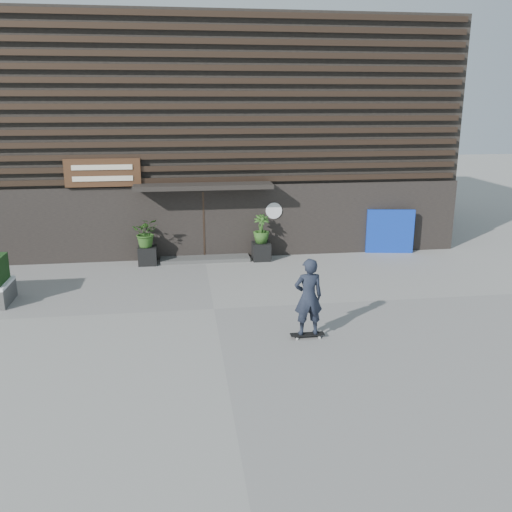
{
  "coord_description": "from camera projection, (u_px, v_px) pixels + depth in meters",
  "views": [
    {
      "loc": [
        -0.77,
        -13.46,
        5.2
      ],
      "look_at": [
        1.25,
        1.02,
        1.1
      ],
      "focal_mm": 38.7,
      "sensor_mm": 36.0,
      "label": 1
    }
  ],
  "objects": [
    {
      "name": "planter_pot_right",
      "position": [
        261.0,
        251.0,
        18.71
      ],
      "size": [
        0.6,
        0.6,
        0.6
      ],
      "primitive_type": "cube",
      "color": "black",
      "rests_on": "ground"
    },
    {
      "name": "blue_tarp",
      "position": [
        390.0,
        231.0,
        19.49
      ],
      "size": [
        1.66,
        0.38,
        1.56
      ],
      "primitive_type": "cube",
      "rotation": [
        0.0,
        0.0,
        -0.16
      ],
      "color": "#0C2CA4",
      "rests_on": "ground"
    },
    {
      "name": "planter_pot_left",
      "position": [
        148.0,
        255.0,
        18.21
      ],
      "size": [
        0.6,
        0.6,
        0.6
      ],
      "primitive_type": "cube",
      "color": "black",
      "rests_on": "ground"
    },
    {
      "name": "entrance_step",
      "position": [
        205.0,
        259.0,
        18.71
      ],
      "size": [
        3.0,
        0.8,
        0.12
      ],
      "primitive_type": "cube",
      "color": "#454543",
      "rests_on": "ground"
    },
    {
      "name": "building",
      "position": [
        196.0,
        132.0,
        22.76
      ],
      "size": [
        18.0,
        11.0,
        8.0
      ],
      "color": "black",
      "rests_on": "ground"
    },
    {
      "name": "bamboo_left",
      "position": [
        146.0,
        233.0,
        18.0
      ],
      "size": [
        0.86,
        0.75,
        0.96
      ],
      "primitive_type": "imported",
      "color": "#2D591E",
      "rests_on": "planter_pot_left"
    },
    {
      "name": "ground",
      "position": [
        214.0,
        309.0,
        14.34
      ],
      "size": [
        80.0,
        80.0,
        0.0
      ],
      "primitive_type": "plane",
      "color": "gray",
      "rests_on": "ground"
    },
    {
      "name": "bamboo_right",
      "position": [
        261.0,
        229.0,
        18.5
      ],
      "size": [
        0.54,
        0.54,
        0.96
      ],
      "primitive_type": "imported",
      "color": "#2D591E",
      "rests_on": "planter_pot_right"
    },
    {
      "name": "skateboarder",
      "position": [
        308.0,
        297.0,
        12.33
      ],
      "size": [
        0.78,
        0.45,
        1.88
      ],
      "color": "black",
      "rests_on": "ground"
    }
  ]
}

